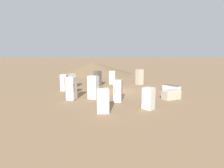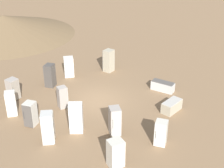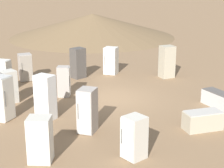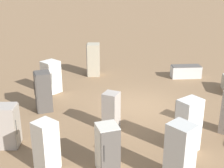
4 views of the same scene
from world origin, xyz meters
name	(u,v)px [view 2 (image 2 of 4)]	position (x,y,z in m)	size (l,w,h in m)	color
ground_plane	(97,100)	(0.00, 0.00, 0.00)	(1000.00, 1000.00, 0.00)	#846647
dirt_mound	(4,25)	(18.64, -1.65, 1.11)	(15.88, 15.88, 2.21)	brown
discarded_fridge_0	(69,67)	(4.64, -0.80, 0.83)	(1.03, 1.02, 1.66)	silver
discarded_fridge_1	(115,121)	(-3.76, 1.73, 0.88)	(0.98, 0.91, 1.76)	#A89E93
discarded_fridge_2	(172,106)	(-4.39, -2.82, 0.38)	(0.89, 1.58, 0.75)	#B2A88E
discarded_fridge_3	(161,133)	(-6.21, 0.47, 0.75)	(0.90, 0.92, 1.49)	beige
discarded_fridge_4	(48,128)	(-1.81, 5.06, 0.95)	(0.97, 0.96, 1.91)	silver
discarded_fridge_5	(11,103)	(2.27, 5.34, 0.84)	(0.81, 0.84, 1.69)	silver
discarded_fridge_6	(76,118)	(-2.05, 3.29, 0.97)	(0.97, 0.98, 1.94)	white
discarded_fridge_7	(13,89)	(4.15, 4.31, 0.78)	(0.83, 0.83, 1.56)	#A89E93
discarded_fridge_8	(30,114)	(0.39, 4.99, 0.79)	(0.90, 0.93, 1.57)	beige
discarded_fridge_9	(109,61)	(3.28, -3.92, 0.95)	(0.88, 0.90, 1.90)	#B2A88E
discarded_fridge_10	(50,75)	(4.16, 1.27, 0.90)	(0.95, 0.97, 1.79)	#4C4742
discarded_fridge_11	(63,97)	(0.85, 2.33, 0.77)	(0.67, 0.71, 1.55)	#A89E93
discarded_fridge_12	(163,86)	(-2.09, -4.63, 0.36)	(1.82, 1.11, 0.72)	silver
discarded_fridge_13	(115,153)	(-5.82, 3.56, 0.78)	(0.87, 0.90, 1.56)	beige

